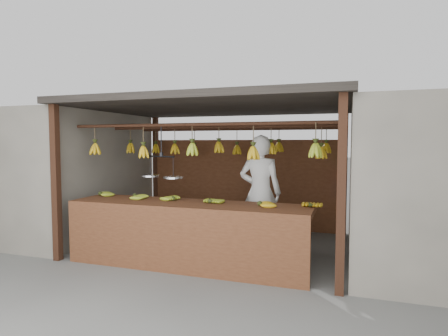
% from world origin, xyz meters
% --- Properties ---
extents(ground, '(80.00, 80.00, 0.00)m').
position_xyz_m(ground, '(0.00, 0.00, 0.00)').
color(ground, '#5B5B57').
extents(stall, '(4.30, 3.30, 2.40)m').
position_xyz_m(stall, '(0.00, 0.33, 1.97)').
color(stall, black).
rests_on(stall, ground).
extents(neighbor_left, '(3.00, 3.00, 2.30)m').
position_xyz_m(neighbor_left, '(-3.60, 0.00, 1.15)').
color(neighbor_left, slate).
rests_on(neighbor_left, ground).
extents(counter, '(3.50, 0.79, 0.96)m').
position_xyz_m(counter, '(-0.06, -1.23, 0.70)').
color(counter, '#562E19').
rests_on(counter, ground).
extents(hanging_bananas, '(3.56, 2.23, 0.36)m').
position_xyz_m(hanging_bananas, '(-0.00, 0.00, 1.63)').
color(hanging_bananas, '#C49614').
rests_on(hanging_bananas, ground).
extents(balance_scale, '(0.72, 0.42, 0.77)m').
position_xyz_m(balance_scale, '(-0.53, -1.00, 1.29)').
color(balance_scale, black).
rests_on(balance_scale, ground).
extents(vendor, '(0.69, 0.47, 1.87)m').
position_xyz_m(vendor, '(0.72, 0.01, 0.93)').
color(vendor, white).
rests_on(vendor, ground).
extents(bag_bundles, '(0.08, 0.26, 1.24)m').
position_xyz_m(bag_bundles, '(1.94, 1.35, 0.96)').
color(bag_bundles, '#199926').
rests_on(bag_bundles, ground).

